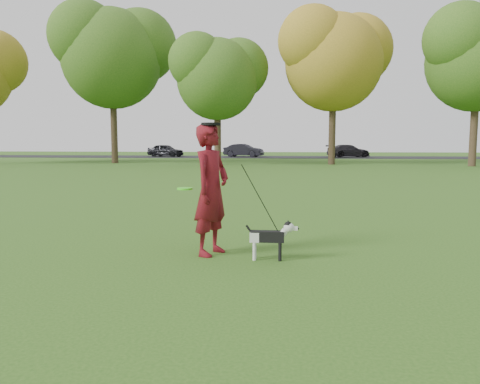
# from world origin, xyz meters

# --- Properties ---
(ground) EXTENTS (120.00, 120.00, 0.00)m
(ground) POSITION_xyz_m (0.00, 0.00, 0.00)
(ground) COLOR #285116
(ground) RESTS_ON ground
(road) EXTENTS (120.00, 7.00, 0.02)m
(road) POSITION_xyz_m (0.00, 40.00, 0.01)
(road) COLOR black
(road) RESTS_ON ground
(man) EXTENTS (0.71, 0.85, 1.98)m
(man) POSITION_xyz_m (-0.50, -0.21, 0.99)
(man) COLOR #550C19
(man) RESTS_ON ground
(dog) EXTENTS (0.77, 0.15, 0.59)m
(dog) POSITION_xyz_m (0.41, -0.47, 0.36)
(dog) COLOR black
(dog) RESTS_ON ground
(car_left) EXTENTS (4.03, 2.57, 1.28)m
(car_left) POSITION_xyz_m (-11.43, 40.00, 0.66)
(car_left) COLOR black
(car_left) RESTS_ON road
(car_mid) EXTENTS (4.19, 2.34, 1.31)m
(car_mid) POSITION_xyz_m (-3.39, 40.00, 0.67)
(car_mid) COLOR black
(car_mid) RESTS_ON road
(car_right) EXTENTS (4.61, 2.99, 1.24)m
(car_right) POSITION_xyz_m (7.03, 40.00, 0.64)
(car_right) COLOR black
(car_right) RESTS_ON road
(man_held_items) EXTENTS (1.52, 0.41, 1.59)m
(man_held_items) POSITION_xyz_m (0.20, -0.37, 0.92)
(man_held_items) COLOR #46F71F
(man_held_items) RESTS_ON ground
(tree_row) EXTENTS (51.74, 8.86, 12.01)m
(tree_row) POSITION_xyz_m (-1.43, 26.07, 7.41)
(tree_row) COLOR #38281C
(tree_row) RESTS_ON ground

